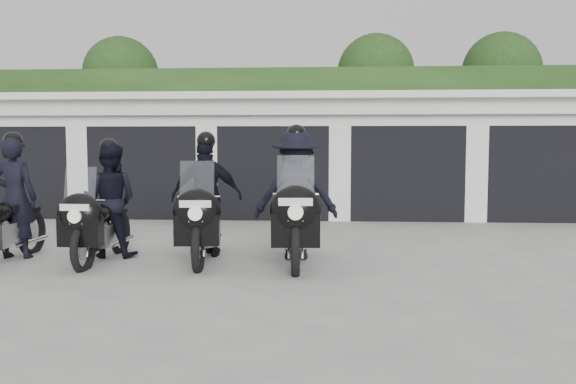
# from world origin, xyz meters

# --- Properties ---
(ground) EXTENTS (80.00, 80.00, 0.00)m
(ground) POSITION_xyz_m (0.00, 0.00, 0.00)
(ground) COLOR #9E9E98
(ground) RESTS_ON ground
(garage_block) EXTENTS (16.40, 6.80, 2.96)m
(garage_block) POSITION_xyz_m (-0.00, 8.06, 1.42)
(garage_block) COLOR silver
(garage_block) RESTS_ON ground
(background_vegetation) EXTENTS (20.00, 3.90, 5.80)m
(background_vegetation) POSITION_xyz_m (0.37, 12.92, 2.77)
(background_vegetation) COLOR #1A3714
(background_vegetation) RESTS_ON ground
(police_bike_a) EXTENTS (0.76, 2.34, 2.04)m
(police_bike_a) POSITION_xyz_m (-3.61, 0.19, 0.81)
(police_bike_a) COLOR black
(police_bike_a) RESTS_ON ground
(police_bike_b) EXTENTS (0.88, 2.22, 1.93)m
(police_bike_b) POSITION_xyz_m (-2.16, 0.51, 0.81)
(police_bike_b) COLOR black
(police_bike_b) RESTS_ON ground
(police_bike_c) EXTENTS (1.16, 2.35, 2.04)m
(police_bike_c) POSITION_xyz_m (-0.62, 0.64, 0.86)
(police_bike_c) COLOR black
(police_bike_c) RESTS_ON ground
(police_bike_d) EXTENTS (1.32, 2.47, 2.15)m
(police_bike_d) POSITION_xyz_m (0.80, 0.57, 0.92)
(police_bike_d) COLOR black
(police_bike_d) RESTS_ON ground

